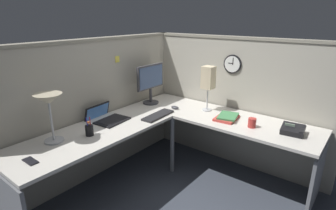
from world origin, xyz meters
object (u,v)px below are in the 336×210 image
at_px(laptop, 106,117).
at_px(computer_mouse, 175,107).
at_px(pen_cup, 89,130).
at_px(keyboard, 158,115).
at_px(wall_clock, 233,64).
at_px(desk_lamp_dome, 49,103).
at_px(book_stack, 227,117).
at_px(office_phone, 293,130).
at_px(coffee_mug, 252,123).
at_px(desk_lamp_paper, 208,79).
at_px(monitor, 151,81).
at_px(cell_phone, 30,161).

height_order(laptop, computer_mouse, laptop).
bearing_deg(pen_cup, keyboard, -12.95).
relative_size(pen_cup, wall_clock, 0.82).
distance_m(laptop, desk_lamp_dome, 0.72).
bearing_deg(book_stack, computer_mouse, 97.03).
height_order(pen_cup, wall_clock, wall_clock).
height_order(laptop, wall_clock, wall_clock).
distance_m(office_phone, coffee_mug, 0.38).
xyz_separation_m(book_stack, desk_lamp_paper, (0.11, 0.32, 0.36)).
distance_m(keyboard, wall_clock, 1.07).
distance_m(keyboard, desk_lamp_dome, 1.17).
distance_m(desk_lamp_dome, pen_cup, 0.44).
xyz_separation_m(laptop, desk_lamp_paper, (0.94, -0.71, 0.36)).
bearing_deg(book_stack, keyboard, 121.92).
height_order(computer_mouse, desk_lamp_paper, desk_lamp_paper).
height_order(monitor, computer_mouse, monitor).
xyz_separation_m(monitor, office_phone, (0.13, -1.70, -0.26)).
height_order(cell_phone, wall_clock, wall_clock).
distance_m(desk_lamp_dome, wall_clock, 2.03).
height_order(monitor, keyboard, monitor).
bearing_deg(computer_mouse, desk_lamp_paper, -59.81).
bearing_deg(desk_lamp_dome, keyboard, -16.96).
xyz_separation_m(laptop, office_phone, (0.87, -1.71, 0.01)).
xyz_separation_m(keyboard, desk_lamp_paper, (0.52, -0.33, 0.37)).
relative_size(book_stack, coffee_mug, 3.26).
height_order(laptop, keyboard, laptop).
bearing_deg(coffee_mug, monitor, 91.92).
relative_size(laptop, wall_clock, 1.88).
bearing_deg(cell_phone, computer_mouse, -4.25).
height_order(desk_lamp_dome, coffee_mug, desk_lamp_dome).
xyz_separation_m(keyboard, coffee_mug, (0.35, -0.95, 0.04)).
distance_m(monitor, keyboard, 0.56).
distance_m(monitor, wall_clock, 1.02).
xyz_separation_m(desk_lamp_dome, desk_lamp_paper, (1.58, -0.65, 0.02)).
xyz_separation_m(laptop, desk_lamp_dome, (-0.64, -0.06, 0.34)).
bearing_deg(book_stack, monitor, 95.49).
distance_m(monitor, office_phone, 1.73).
bearing_deg(cell_phone, book_stack, -23.60).
bearing_deg(computer_mouse, cell_phone, 175.50).
height_order(desk_lamp_dome, wall_clock, wall_clock).
relative_size(monitor, cell_phone, 3.47).
bearing_deg(monitor, desk_lamp_paper, -73.35).
relative_size(laptop, office_phone, 1.85).
distance_m(monitor, desk_lamp_paper, 0.74).
bearing_deg(monitor, wall_clock, -60.76).
distance_m(cell_phone, desk_lamp_paper, 1.98).
height_order(keyboard, pen_cup, pen_cup).
bearing_deg(desk_lamp_dome, coffee_mug, -41.99).
bearing_deg(pen_cup, monitor, 10.21).
bearing_deg(desk_lamp_paper, monitor, 106.65).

